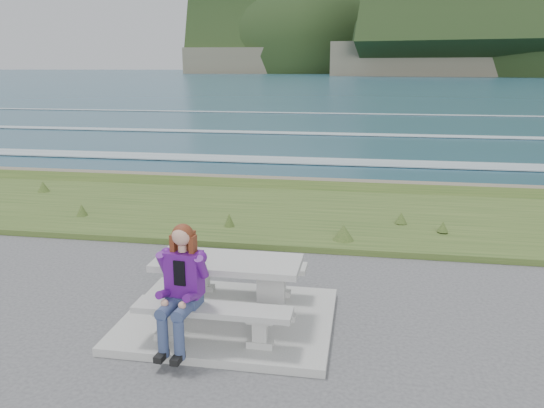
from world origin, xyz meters
name	(u,v)px	position (x,y,z in m)	size (l,w,h in m)	color
concrete_slab	(229,319)	(0.00, 0.00, 0.05)	(2.60, 2.10, 0.10)	#9A9995
picnic_table	(228,272)	(0.00, 0.00, 0.68)	(1.80, 0.75, 0.75)	#9A9995
bench_landward	(213,315)	(0.00, -0.70, 0.45)	(1.80, 0.35, 0.45)	#9A9995
bench_seaward	(241,269)	(0.00, 0.70, 0.45)	(1.80, 0.35, 0.45)	#9A9995
grass_verge	(286,216)	(0.00, 5.00, 0.00)	(160.00, 4.50, 0.22)	#2E4B1C
shore_drop	(302,187)	(0.00, 7.90, 0.00)	(160.00, 0.80, 2.20)	#6C6451
ocean	(336,153)	(0.00, 25.09, -1.74)	(1600.00, 1600.00, 0.09)	navy
seated_woman	(180,304)	(-0.33, -0.83, 0.61)	(0.44, 0.71, 1.39)	navy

